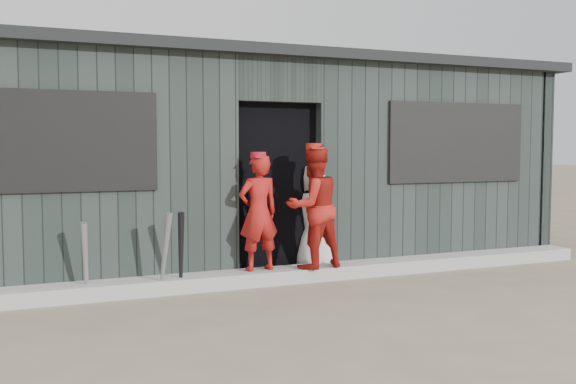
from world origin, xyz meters
name	(u,v)px	position (x,y,z in m)	size (l,w,h in m)	color
ground	(370,323)	(0.00, 0.00, 0.00)	(80.00, 80.00, 0.00)	#746750
curb	(287,275)	(0.00, 1.82, 0.07)	(8.00, 0.36, 0.15)	#9C9C97
bat_left	(85,261)	(-2.15, 1.75, 0.39)	(0.07, 0.07, 0.80)	gray
bat_mid	(165,254)	(-1.40, 1.63, 0.43)	(0.07, 0.07, 0.87)	gray
bat_right	(181,252)	(-1.22, 1.70, 0.42)	(0.07, 0.07, 0.86)	black
player_red_left	(258,213)	(-0.33, 1.83, 0.78)	(0.46, 0.30, 1.27)	#9F1613
player_red_right	(313,207)	(0.28, 1.74, 0.83)	(0.66, 0.52, 1.36)	#A71B14
player_grey_back	(315,218)	(0.49, 2.14, 0.65)	(0.64, 0.42, 1.31)	silver
dugout	(239,162)	(0.00, 3.50, 1.29)	(8.30, 3.30, 2.62)	black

